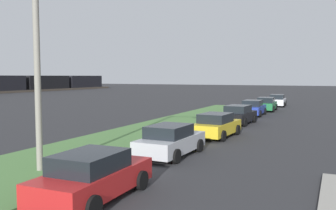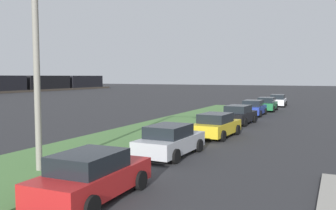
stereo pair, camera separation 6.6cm
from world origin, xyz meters
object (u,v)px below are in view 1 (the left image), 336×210
parked_car_black (238,115)px  parked_car_white (277,101)px  parked_car_green (266,104)px  parked_car_silver (170,141)px  parked_car_red (93,176)px  parked_car_yellow (216,125)px  streetlight (45,58)px  parked_car_blue (253,108)px

parked_car_black → parked_car_white: same height
parked_car_green → parked_car_black: bearing=177.7°
parked_car_silver → parked_car_white: bearing=1.1°
parked_car_red → parked_car_silver: (6.55, 0.40, 0.00)m
parked_car_red → parked_car_silver: 6.56m
parked_car_silver → parked_car_black: 12.76m
parked_car_yellow → streetlight: bearing=166.7°
parked_car_silver → parked_car_red: bearing=-174.9°
parked_car_white → streetlight: size_ratio=0.59×
parked_car_blue → parked_car_white: size_ratio=0.98×
parked_car_green → parked_car_white: (6.77, -0.16, 0.00)m
parked_car_silver → parked_car_blue: bearing=2.2°
parked_car_black → streetlight: bearing=173.8°
parked_car_yellow → parked_car_white: same height
parked_car_yellow → parked_car_blue: bearing=5.8°
streetlight → parked_car_silver: bearing=-31.1°
parked_car_red → parked_car_yellow: (12.60, 0.05, 0.00)m
parked_car_yellow → parked_car_blue: size_ratio=1.02×
parked_car_red → parked_car_green: 31.31m
parked_car_silver → parked_car_white: (31.53, -0.28, 0.00)m
parked_car_white → parked_car_yellow: bearing=176.9°
parked_car_blue → streetlight: streetlight is taller
parked_car_blue → parked_car_silver: bearing=179.8°
parked_car_black → parked_car_white: (18.78, -0.23, 0.00)m
parked_car_red → parked_car_blue: size_ratio=1.00×
parked_car_silver → parked_car_green: same height
parked_car_red → parked_car_yellow: bearing=-0.8°
parked_car_black → parked_car_blue: same height
parked_car_green → streetlight: streetlight is taller
parked_car_silver → streetlight: 6.77m
parked_car_black → parked_car_white: bearing=2.7°
streetlight → parked_car_white: bearing=-5.0°
parked_car_blue → parked_car_green: bearing=-4.4°
parked_car_yellow → streetlight: 11.98m
parked_car_blue → streetlight: size_ratio=0.58×
parked_car_red → streetlight: 5.23m
parked_car_white → parked_car_green: bearing=175.4°
parked_car_blue → streetlight: 24.78m
parked_car_white → parked_car_black: bearing=176.1°
parked_car_blue → parked_car_green: 5.29m
parked_car_red → streetlight: size_ratio=0.58×
parked_car_silver → parked_car_white: size_ratio=0.99×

